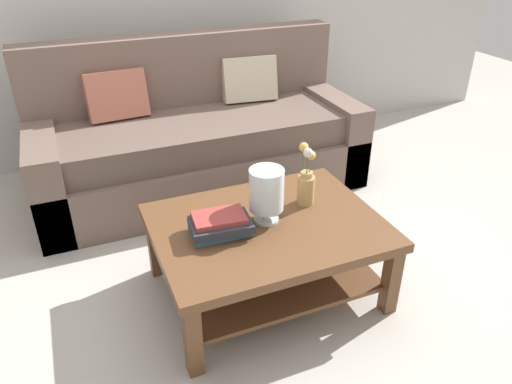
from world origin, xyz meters
TOP-DOWN VIEW (x-y plane):
  - ground_plane at (0.00, 0.00)m, footprint 10.00×10.00m
  - couch at (-0.06, 0.85)m, footprint 2.28×0.90m
  - coffee_table at (-0.09, -0.45)m, footprint 1.13×0.86m
  - book_stack_main at (-0.34, -0.45)m, footprint 0.31×0.22m
  - glass_hurricane_vase at (-0.09, -0.42)m, footprint 0.17×0.17m
  - flower_pitcher at (0.18, -0.34)m, footprint 0.09×0.10m

SIDE VIEW (x-z plane):
  - ground_plane at x=0.00m, z-range 0.00..0.00m
  - coffee_table at x=-0.09m, z-range 0.10..0.53m
  - couch at x=-0.06m, z-range -0.17..0.89m
  - book_stack_main at x=-0.34m, z-range 0.43..0.53m
  - flower_pitcher at x=0.18m, z-range 0.39..0.73m
  - glass_hurricane_vase at x=-0.09m, z-range 0.46..0.75m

